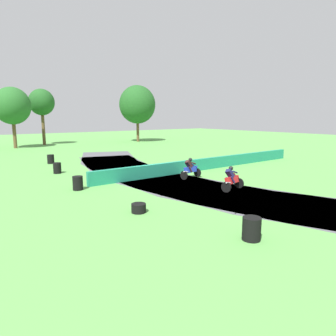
{
  "coord_description": "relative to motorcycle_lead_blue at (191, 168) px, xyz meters",
  "views": [
    {
      "loc": [
        -11.35,
        -16.98,
        4.19
      ],
      "look_at": [
        0.06,
        -1.8,
        0.9
      ],
      "focal_mm": 32.13,
      "sensor_mm": 36.0,
      "label": 1
    }
  ],
  "objects": [
    {
      "name": "tree_far_right",
      "position": [
        12.71,
        27.83,
        5.38
      ],
      "size": [
        5.88,
        5.88,
        9.14
      ],
      "color": "brown",
      "rests_on": "ground"
    },
    {
      "name": "tree_far_left",
      "position": [
        -1.33,
        31.33,
        5.46
      ],
      "size": [
        3.61,
        3.61,
        8.08
      ],
      "color": "brown",
      "rests_on": "ground"
    },
    {
      "name": "tire_stack_mid_a",
      "position": [
        -6.82,
        7.17,
        -0.25
      ],
      "size": [
        0.57,
        0.57,
        0.8
      ],
      "color": "black",
      "rests_on": "ground"
    },
    {
      "name": "safety_barrier",
      "position": [
        3.56,
        1.78,
        -0.2
      ],
      "size": [
        20.52,
        0.4,
        0.9
      ],
      "primitive_type": "cube",
      "rotation": [
        0.0,
        0.0,
        -1.57
      ],
      "color": "#1E8466",
      "rests_on": "ground"
    },
    {
      "name": "ground_plane",
      "position": [
        -2.05,
        1.76,
        -0.65
      ],
      "size": [
        120.0,
        120.0,
        0.0
      ],
      "primitive_type": "plane",
      "color": "#569947"
    },
    {
      "name": "tire_stack_far",
      "position": [
        -6.8,
        -4.29,
        -0.45
      ],
      "size": [
        0.65,
        0.65,
        0.4
      ],
      "color": "black",
      "rests_on": "ground"
    },
    {
      "name": "tree_behind_barrier",
      "position": [
        -5.72,
        28.59,
        4.82
      ],
      "size": [
        4.58,
        4.58,
        7.91
      ],
      "color": "brown",
      "rests_on": "ground"
    },
    {
      "name": "tire_stack_near",
      "position": [
        -5.84,
        12.27,
        -0.25
      ],
      "size": [
        0.59,
        0.59,
        0.8
      ],
      "color": "black",
      "rests_on": "ground"
    },
    {
      "name": "tire_stack_mid_b",
      "position": [
        -7.44,
        1.33,
        -0.25
      ],
      "size": [
        0.58,
        0.58,
        0.8
      ],
      "color": "black",
      "rests_on": "ground"
    },
    {
      "name": "track_asphalt",
      "position": [
        -0.97,
        1.76,
        -0.65
      ],
      "size": [
        9.54,
        33.74,
        0.01
      ],
      "color": "#515156",
      "rests_on": "ground"
    },
    {
      "name": "motorcycle_lead_blue",
      "position": [
        0.0,
        0.0,
        0.0
      ],
      "size": [
        1.67,
        0.91,
        1.43
      ],
      "color": "black",
      "rests_on": "ground"
    },
    {
      "name": "tire_stack_extra_a",
      "position": [
        -5.27,
        -9.15,
        -0.25
      ],
      "size": [
        0.64,
        0.64,
        0.8
      ],
      "color": "black",
      "rests_on": "ground"
    },
    {
      "name": "motorcycle_chase_red",
      "position": [
        -0.3,
        -3.94,
        -0.01
      ],
      "size": [
        1.67,
        0.98,
        1.43
      ],
      "color": "black",
      "rests_on": "ground"
    }
  ]
}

